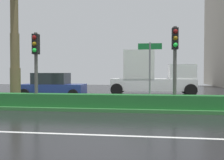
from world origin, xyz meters
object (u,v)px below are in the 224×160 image
street_name_sign (150,66)px  car_in_traffic_leading (53,86)px  traffic_signal_median_right (175,52)px  box_truck_lead (152,75)px  traffic_signal_median_left (36,56)px

street_name_sign → car_in_traffic_leading: 8.18m
traffic_signal_median_right → box_truck_lead: traffic_signal_median_right is taller
box_truck_lead → traffic_signal_median_right: bearing=-84.0°
traffic_signal_median_left → car_in_traffic_leading: (-1.13, 5.14, -1.74)m
traffic_signal_median_right → street_name_sign: size_ratio=1.23×
traffic_signal_median_left → street_name_sign: 5.43m
traffic_signal_median_right → box_truck_lead: bearing=96.0°
traffic_signal_median_left → street_name_sign: traffic_signal_median_left is taller
traffic_signal_median_right → street_name_sign: 1.29m
car_in_traffic_leading → box_truck_lead: size_ratio=0.67×
traffic_signal_median_left → traffic_signal_median_right: traffic_signal_median_right is taller
car_in_traffic_leading → box_truck_lead: (6.76, 3.48, 0.72)m
street_name_sign → car_in_traffic_leading: street_name_sign is taller
street_name_sign → box_truck_lead: bearing=88.3°
traffic_signal_median_left → traffic_signal_median_right: size_ratio=0.95×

